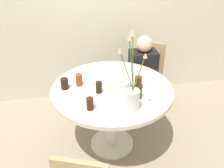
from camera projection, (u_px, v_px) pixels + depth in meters
The scene contains 14 objects.
ground_plane at pixel (112, 144), 2.92m from camera, with size 16.00×16.00×0.00m, color gray.
wall_back at pixel (96, 7), 3.26m from camera, with size 8.00×0.05×2.60m.
dining_table at pixel (112, 98), 2.59m from camera, with size 1.23×1.23×0.78m.
chair_far_back at pixel (147, 71), 3.41m from camera, with size 0.56×0.56×0.90m.
birthday_cake at pixel (120, 84), 2.48m from camera, with size 0.22×0.22×0.15m.
flower_vase at pixel (133, 92), 2.13m from camera, with size 0.23×0.25×0.69m.
side_plate at pixel (101, 68), 2.88m from camera, with size 0.20×0.20×0.01m.
drink_glass_0 at pixel (138, 82), 2.50m from camera, with size 0.07×0.07×0.12m.
drink_glass_1 at pixel (138, 92), 2.32m from camera, with size 0.08×0.08×0.14m.
drink_glass_2 at pixel (65, 84), 2.47m from camera, with size 0.08×0.08×0.11m.
drink_glass_3 at pixel (99, 87), 2.41m from camera, with size 0.06×0.06×0.12m.
drink_glass_4 at pixel (90, 104), 2.17m from camera, with size 0.06×0.06×0.12m.
drink_glass_5 at pixel (79, 80), 2.53m from camera, with size 0.07×0.07×0.12m.
person_guest at pixel (142, 77), 3.29m from camera, with size 0.34×0.24×1.06m.
Camera 1 is at (-0.39, -2.11, 2.10)m, focal length 40.00 mm.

